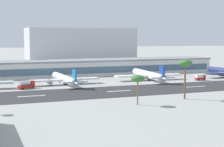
{
  "coord_description": "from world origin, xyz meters",
  "views": [
    {
      "loc": [
        -63.49,
        -157.04,
        25.28
      ],
      "look_at": [
        9.76,
        35.41,
        4.2
      ],
      "focal_mm": 57.85,
      "sensor_mm": 36.0,
      "label": 1
    }
  ],
  "objects_px": {
    "airliner_navy_tail_gate_2": "(149,75)",
    "palm_tree_0": "(185,64)",
    "airliner_blue_tail_gate_1": "(65,79)",
    "palm_tree_3": "(138,79)",
    "service_box_truck_0": "(200,77)",
    "service_fuel_truck_1": "(26,85)",
    "distant_hotel_block": "(81,45)",
    "terminal_building": "(90,67)"
  },
  "relations": [
    {
      "from": "terminal_building",
      "to": "palm_tree_3",
      "type": "height_order",
      "value": "palm_tree_3"
    },
    {
      "from": "terminal_building",
      "to": "distant_hotel_block",
      "type": "bearing_deg",
      "value": 76.61
    },
    {
      "from": "terminal_building",
      "to": "distant_hotel_block",
      "type": "relative_size",
      "value": 1.61
    },
    {
      "from": "airliner_blue_tail_gate_1",
      "to": "palm_tree_3",
      "type": "xyz_separation_m",
      "value": [
        11.89,
        -64.67,
        6.72
      ]
    },
    {
      "from": "distant_hotel_block",
      "to": "airliner_blue_tail_gate_1",
      "type": "xyz_separation_m",
      "value": [
        -57.79,
        -172.62,
        -13.94
      ]
    },
    {
      "from": "distant_hotel_block",
      "to": "airliner_navy_tail_gate_2",
      "type": "height_order",
      "value": "distant_hotel_block"
    },
    {
      "from": "distant_hotel_block",
      "to": "service_box_truck_0",
      "type": "height_order",
      "value": "distant_hotel_block"
    },
    {
      "from": "airliner_navy_tail_gate_2",
      "to": "service_box_truck_0",
      "type": "distance_m",
      "value": 29.82
    },
    {
      "from": "airliner_blue_tail_gate_1",
      "to": "palm_tree_0",
      "type": "bearing_deg",
      "value": -151.71
    },
    {
      "from": "airliner_blue_tail_gate_1",
      "to": "service_box_truck_0",
      "type": "distance_m",
      "value": 78.56
    },
    {
      "from": "distant_hotel_block",
      "to": "airliner_blue_tail_gate_1",
      "type": "bearing_deg",
      "value": -108.51
    },
    {
      "from": "airliner_navy_tail_gate_2",
      "to": "palm_tree_3",
      "type": "relative_size",
      "value": 4.16
    },
    {
      "from": "airliner_blue_tail_gate_1",
      "to": "palm_tree_3",
      "type": "distance_m",
      "value": 66.1
    },
    {
      "from": "palm_tree_3",
      "to": "airliner_navy_tail_gate_2",
      "type": "bearing_deg",
      "value": 60.04
    },
    {
      "from": "service_fuel_truck_1",
      "to": "palm_tree_0",
      "type": "bearing_deg",
      "value": -71.66
    },
    {
      "from": "airliner_blue_tail_gate_1",
      "to": "distant_hotel_block",
      "type": "bearing_deg",
      "value": -20.64
    },
    {
      "from": "airliner_blue_tail_gate_1",
      "to": "palm_tree_3",
      "type": "height_order",
      "value": "palm_tree_3"
    },
    {
      "from": "terminal_building",
      "to": "palm_tree_0",
      "type": "xyz_separation_m",
      "value": [
        7.81,
        -104.74,
        9.07
      ]
    },
    {
      "from": "service_box_truck_0",
      "to": "airliner_navy_tail_gate_2",
      "type": "bearing_deg",
      "value": 159.15
    },
    {
      "from": "service_box_truck_0",
      "to": "palm_tree_0",
      "type": "xyz_separation_m",
      "value": [
        -42.92,
        -51.41,
        12.32
      ]
    },
    {
      "from": "airliner_blue_tail_gate_1",
      "to": "service_box_truck_0",
      "type": "bearing_deg",
      "value": -98.34
    },
    {
      "from": "service_fuel_truck_1",
      "to": "terminal_building",
      "type": "bearing_deg",
      "value": 18.42
    },
    {
      "from": "airliner_navy_tail_gate_2",
      "to": "palm_tree_0",
      "type": "relative_size",
      "value": 2.89
    },
    {
      "from": "service_box_truck_0",
      "to": "palm_tree_3",
      "type": "height_order",
      "value": "palm_tree_3"
    },
    {
      "from": "terminal_building",
      "to": "airliner_navy_tail_gate_2",
      "type": "xyz_separation_m",
      "value": [
        22.69,
        -43.26,
        -1.93
      ]
    },
    {
      "from": "airliner_blue_tail_gate_1",
      "to": "service_fuel_truck_1",
      "type": "relative_size",
      "value": 5.15
    },
    {
      "from": "service_box_truck_0",
      "to": "service_fuel_truck_1",
      "type": "distance_m",
      "value": 99.27
    },
    {
      "from": "airliner_navy_tail_gate_2",
      "to": "service_fuel_truck_1",
      "type": "xyz_separation_m",
      "value": [
        -71.23,
        -9.06,
        -1.08
      ]
    },
    {
      "from": "palm_tree_0",
      "to": "airliner_blue_tail_gate_1",
      "type": "bearing_deg",
      "value": 120.42
    },
    {
      "from": "palm_tree_0",
      "to": "palm_tree_3",
      "type": "bearing_deg",
      "value": -168.46
    },
    {
      "from": "terminal_building",
      "to": "palm_tree_0",
      "type": "distance_m",
      "value": 105.42
    },
    {
      "from": "airliner_blue_tail_gate_1",
      "to": "airliner_navy_tail_gate_2",
      "type": "distance_m",
      "value": 50.08
    },
    {
      "from": "distant_hotel_block",
      "to": "service_box_truck_0",
      "type": "bearing_deg",
      "value": -83.6
    },
    {
      "from": "terminal_building",
      "to": "palm_tree_3",
      "type": "relative_size",
      "value": 15.58
    },
    {
      "from": "airliner_blue_tail_gate_1",
      "to": "palm_tree_0",
      "type": "distance_m",
      "value": 70.36
    },
    {
      "from": "airliner_navy_tail_gate_2",
      "to": "distant_hotel_block",
      "type": "bearing_deg",
      "value": 1.09
    },
    {
      "from": "airliner_navy_tail_gate_2",
      "to": "palm_tree_3",
      "type": "bearing_deg",
      "value": 153.72
    },
    {
      "from": "distant_hotel_block",
      "to": "palm_tree_0",
      "type": "height_order",
      "value": "distant_hotel_block"
    },
    {
      "from": "airliner_navy_tail_gate_2",
      "to": "palm_tree_0",
      "type": "distance_m",
      "value": 64.2
    },
    {
      "from": "airliner_blue_tail_gate_1",
      "to": "service_box_truck_0",
      "type": "height_order",
      "value": "airliner_blue_tail_gate_1"
    },
    {
      "from": "airliner_navy_tail_gate_2",
      "to": "palm_tree_0",
      "type": "xyz_separation_m",
      "value": [
        -14.88,
        -61.48,
        11.0
      ]
    },
    {
      "from": "airliner_navy_tail_gate_2",
      "to": "service_fuel_truck_1",
      "type": "distance_m",
      "value": 71.81
    }
  ]
}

